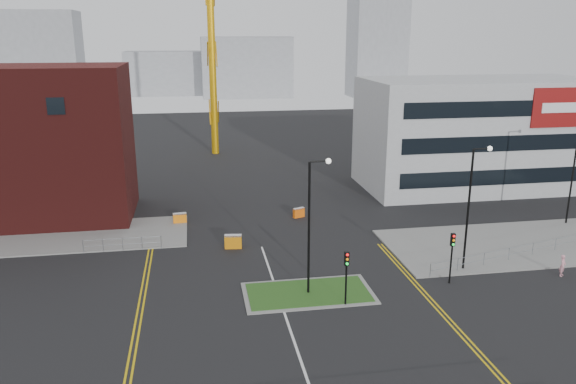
% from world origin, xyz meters
% --- Properties ---
extents(ground, '(200.00, 200.00, 0.00)m').
position_xyz_m(ground, '(0.00, 0.00, 0.00)').
color(ground, black).
rests_on(ground, ground).
extents(pavement_left, '(28.00, 8.00, 0.12)m').
position_xyz_m(pavement_left, '(-20.00, 22.00, 0.06)').
color(pavement_left, slate).
rests_on(pavement_left, ground).
extents(pavement_right, '(24.00, 10.00, 0.12)m').
position_xyz_m(pavement_right, '(22.00, 14.00, 0.06)').
color(pavement_right, slate).
rests_on(pavement_right, ground).
extents(island_kerb, '(8.60, 4.60, 0.08)m').
position_xyz_m(island_kerb, '(2.00, 8.00, 0.04)').
color(island_kerb, slate).
rests_on(island_kerb, ground).
extents(grass_island, '(8.00, 4.00, 0.12)m').
position_xyz_m(grass_island, '(2.00, 8.00, 0.06)').
color(grass_island, '#22551C').
rests_on(grass_island, ground).
extents(office_block, '(25.00, 12.20, 12.00)m').
position_xyz_m(office_block, '(26.01, 31.97, 6.00)').
color(office_block, '#A8AAAD').
rests_on(office_block, ground).
extents(streetlamp_island, '(1.46, 0.36, 9.18)m').
position_xyz_m(streetlamp_island, '(2.22, 8.00, 5.41)').
color(streetlamp_island, black).
rests_on(streetlamp_island, ground).
extents(streetlamp_right_near, '(1.46, 0.36, 9.18)m').
position_xyz_m(streetlamp_right_near, '(14.22, 10.00, 5.41)').
color(streetlamp_right_near, black).
rests_on(streetlamp_right_near, ground).
extents(streetlamp_right_far, '(1.46, 0.36, 9.18)m').
position_xyz_m(streetlamp_right_far, '(28.22, 18.00, 5.41)').
color(streetlamp_right_far, black).
rests_on(streetlamp_right_far, ground).
extents(traffic_light_island, '(0.28, 0.33, 3.65)m').
position_xyz_m(traffic_light_island, '(4.00, 5.98, 2.57)').
color(traffic_light_island, black).
rests_on(traffic_light_island, ground).
extents(traffic_light_right, '(0.28, 0.33, 3.65)m').
position_xyz_m(traffic_light_right, '(12.00, 7.98, 2.57)').
color(traffic_light_right, black).
rests_on(traffic_light_right, ground).
extents(railing_left, '(6.05, 0.05, 1.10)m').
position_xyz_m(railing_left, '(-11.00, 18.00, 0.74)').
color(railing_left, gray).
rests_on(railing_left, ground).
extents(railing_right, '(19.05, 5.05, 1.10)m').
position_xyz_m(railing_right, '(20.50, 11.50, 0.78)').
color(railing_right, gray).
rests_on(railing_right, ground).
extents(centre_line, '(0.15, 30.00, 0.01)m').
position_xyz_m(centre_line, '(0.00, 2.00, 0.01)').
color(centre_line, silver).
rests_on(centre_line, ground).
extents(yellow_left_a, '(0.12, 24.00, 0.01)m').
position_xyz_m(yellow_left_a, '(-9.00, 10.00, 0.01)').
color(yellow_left_a, gold).
rests_on(yellow_left_a, ground).
extents(yellow_left_b, '(0.12, 24.00, 0.01)m').
position_xyz_m(yellow_left_b, '(-8.70, 10.00, 0.01)').
color(yellow_left_b, gold).
rests_on(yellow_left_b, ground).
extents(yellow_right_a, '(0.12, 20.00, 0.01)m').
position_xyz_m(yellow_right_a, '(9.50, 6.00, 0.01)').
color(yellow_right_a, gold).
rests_on(yellow_right_a, ground).
extents(yellow_right_b, '(0.12, 20.00, 0.01)m').
position_xyz_m(yellow_right_b, '(9.80, 6.00, 0.01)').
color(yellow_right_b, gold).
rests_on(yellow_right_b, ground).
extents(skyline_a, '(18.00, 12.00, 22.00)m').
position_xyz_m(skyline_a, '(-40.00, 120.00, 11.00)').
color(skyline_a, gray).
rests_on(skyline_a, ground).
extents(skyline_b, '(24.00, 12.00, 16.00)m').
position_xyz_m(skyline_b, '(10.00, 130.00, 8.00)').
color(skyline_b, gray).
rests_on(skyline_b, ground).
extents(skyline_c, '(14.00, 12.00, 28.00)m').
position_xyz_m(skyline_c, '(45.00, 125.00, 14.00)').
color(skyline_c, gray).
rests_on(skyline_c, ground).
extents(skyline_d, '(30.00, 12.00, 12.00)m').
position_xyz_m(skyline_d, '(-8.00, 140.00, 6.00)').
color(skyline_d, gray).
rests_on(skyline_d, ground).
extents(pedestrian, '(0.69, 0.67, 1.59)m').
position_xyz_m(pedestrian, '(20.44, 7.79, 0.79)').
color(pedestrian, pink).
rests_on(pedestrian, ground).
extents(barrier_left, '(1.23, 0.50, 1.01)m').
position_xyz_m(barrier_left, '(-6.62, 24.00, 0.55)').
color(barrier_left, orange).
rests_on(barrier_left, ground).
extents(barrier_mid, '(1.41, 0.63, 1.14)m').
position_xyz_m(barrier_mid, '(-2.29, 17.10, 0.62)').
color(barrier_mid, orange).
rests_on(barrier_mid, ground).
extents(barrier_right, '(1.14, 0.73, 0.92)m').
position_xyz_m(barrier_right, '(4.40, 24.00, 0.50)').
color(barrier_right, '#FF650E').
rests_on(barrier_right, ground).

